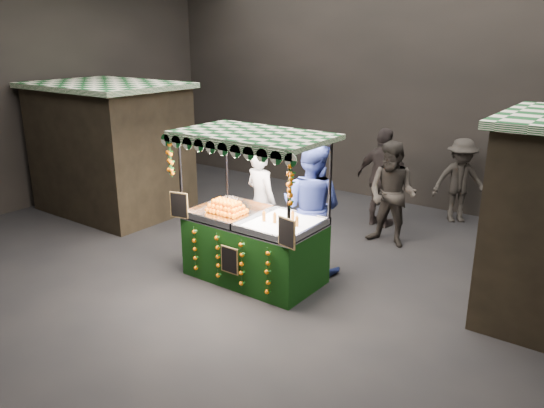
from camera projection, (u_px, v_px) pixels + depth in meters
The scene contains 11 objects.
ground at pixel (251, 280), 7.95m from camera, with size 12.00×12.00×0.00m, color black.
market_hall at pixel (248, 44), 6.92m from camera, with size 12.10×10.10×5.05m.
neighbour_stall_left at pixel (111, 148), 10.80m from camera, with size 3.00×2.20×2.60m.
juice_stall at pixel (253, 236), 7.80m from camera, with size 2.28×1.34×2.21m.
vendor_grey at pixel (261, 203), 8.60m from camera, with size 0.76×0.60×1.82m.
vendor_blue at pixel (311, 208), 8.05m from camera, with size 1.05×0.85×2.01m.
shopper_0 at pixel (145, 165), 11.61m from camera, with size 0.58×0.39×1.58m.
shopper_1 at pixel (392, 194), 9.05m from camera, with size 0.90×0.71×1.82m.
shopper_2 at pixel (383, 178), 9.96m from camera, with size 1.14×0.55×1.88m.
shopper_3 at pixel (460, 181), 10.23m from camera, with size 1.21×1.12×1.64m.
shopper_4 at pixel (159, 159), 12.03m from camera, with size 0.94×0.87×1.62m.
Camera 1 is at (4.52, -5.64, 3.51)m, focal length 35.25 mm.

